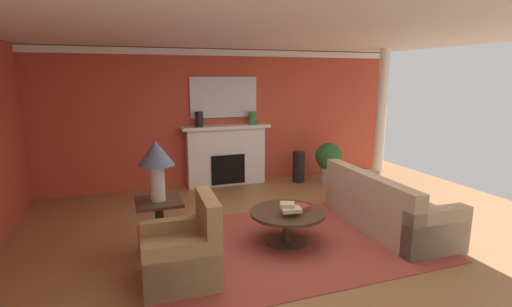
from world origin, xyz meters
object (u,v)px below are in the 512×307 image
at_px(vase_tall_corner, 299,167).
at_px(vase_mantel_right, 252,118).
at_px(coffee_table, 287,219).
at_px(sofa, 385,209).
at_px(fireplace, 226,157).
at_px(mantel_mirror, 224,97).
at_px(vase_mantel_left, 199,119).
at_px(armchair_near_window, 184,254).
at_px(side_table, 160,223).
at_px(potted_plant, 329,159).
at_px(table_lamp, 156,159).

bearing_deg(vase_tall_corner, vase_mantel_right, 165.29).
bearing_deg(coffee_table, vase_tall_corner, 61.12).
bearing_deg(sofa, fireplace, 117.66).
relative_size(fireplace, sofa, 0.85).
bearing_deg(vase_mantel_right, coffee_table, -100.32).
bearing_deg(coffee_table, vase_mantel_right, 79.68).
distance_m(fireplace, vase_tall_corner, 1.55).
distance_m(mantel_mirror, vase_mantel_left, 0.70).
height_order(fireplace, vase_tall_corner, fireplace).
distance_m(armchair_near_window, coffee_table, 1.54).
bearing_deg(vase_mantel_left, vase_tall_corner, -6.94).
height_order(side_table, potted_plant, potted_plant).
bearing_deg(potted_plant, vase_tall_corner, 161.59).
height_order(mantel_mirror, sofa, mantel_mirror).
bearing_deg(vase_mantel_right, potted_plant, -16.15).
xyz_separation_m(fireplace, armchair_near_window, (-1.45, -3.49, -0.28)).
distance_m(vase_mantel_right, potted_plant, 1.84).
bearing_deg(potted_plant, fireplace, 166.64).
height_order(sofa, vase_tall_corner, sofa).
bearing_deg(fireplace, table_lamp, -120.84).
bearing_deg(table_lamp, vase_mantel_right, 50.84).
bearing_deg(mantel_mirror, table_lamp, -119.76).
relative_size(coffee_table, vase_mantel_right, 3.79).
relative_size(vase_mantel_left, vase_mantel_right, 1.14).
distance_m(fireplace, armchair_near_window, 3.79).
bearing_deg(vase_tall_corner, side_table, -142.27).
bearing_deg(vase_mantel_right, fireplace, 174.84).
xyz_separation_m(table_lamp, vase_mantel_left, (1.07, 2.67, 0.16)).
xyz_separation_m(coffee_table, vase_tall_corner, (1.49, 2.70, -0.01)).
relative_size(sofa, vase_tall_corner, 3.27).
relative_size(mantel_mirror, potted_plant, 1.65).
xyz_separation_m(vase_tall_corner, potted_plant, (0.60, -0.20, 0.17)).
height_order(coffee_table, vase_mantel_right, vase_mantel_right).
bearing_deg(vase_tall_corner, potted_plant, -18.41).
bearing_deg(armchair_near_window, vase_mantel_left, 75.39).
bearing_deg(fireplace, side_table, -120.84).
bearing_deg(armchair_near_window, table_lamp, 102.75).
distance_m(mantel_mirror, sofa, 3.81).
xyz_separation_m(sofa, coffee_table, (-1.57, 0.01, 0.04)).
xyz_separation_m(mantel_mirror, sofa, (1.58, -3.13, -1.50)).
distance_m(table_lamp, vase_mantel_left, 2.88).
bearing_deg(coffee_table, table_lamp, 170.17).
bearing_deg(vase_tall_corner, vase_mantel_left, 173.06).
bearing_deg(coffee_table, side_table, 170.17).
bearing_deg(table_lamp, vase_mantel_left, 68.10).
xyz_separation_m(sofa, vase_mantel_left, (-2.13, 2.96, 1.09)).
bearing_deg(mantel_mirror, coffee_table, -89.77).
height_order(table_lamp, vase_mantel_left, vase_mantel_left).
height_order(mantel_mirror, potted_plant, mantel_mirror).
bearing_deg(mantel_mirror, vase_mantel_left, -162.82).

